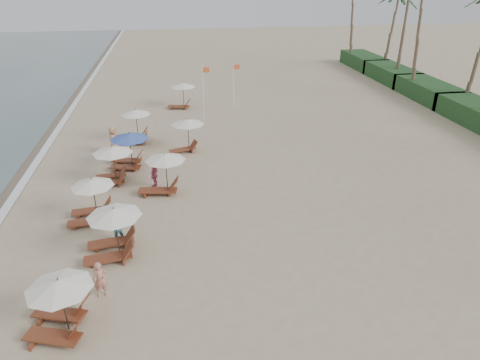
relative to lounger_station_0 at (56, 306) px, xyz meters
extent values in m
plane|color=tan|center=(6.53, 3.32, -1.08)|extent=(160.00, 160.00, 0.00)
cube|color=#6B5E4C|center=(-5.97, 13.32, -1.08)|extent=(3.20, 140.00, 0.01)
cube|color=white|center=(-4.67, 13.32, -1.07)|extent=(0.50, 140.00, 0.02)
cube|color=#193D1C|center=(28.53, 17.82, -0.28)|extent=(3.20, 8.00, 1.60)
cube|color=#193D1C|center=(28.53, 25.32, -0.28)|extent=(3.20, 8.00, 1.60)
cube|color=#193D1C|center=(28.53, 32.82, -0.28)|extent=(3.20, 8.00, 1.60)
cube|color=#193D1C|center=(28.53, 40.32, -0.28)|extent=(3.20, 8.00, 1.60)
cylinder|color=brown|center=(29.43, 21.32, 3.82)|extent=(0.36, 0.36, 9.80)
cylinder|color=brown|center=(27.63, 26.52, 4.22)|extent=(0.36, 0.36, 10.60)
cylinder|color=brown|center=(28.53, 31.72, 4.62)|extent=(0.36, 0.36, 11.40)
cylinder|color=brown|center=(29.43, 36.92, 3.42)|extent=(0.36, 0.36, 9.00)
cylinder|color=brown|center=(27.63, 42.12, 3.82)|extent=(0.36, 0.36, 9.80)
cylinder|color=black|center=(0.22, 0.00, -0.05)|extent=(0.05, 0.05, 2.06)
cone|color=white|center=(0.22, 0.00, 0.88)|extent=(2.22, 2.22, 0.35)
cylinder|color=black|center=(1.58, 4.22, 0.02)|extent=(0.05, 0.05, 2.21)
cone|color=white|center=(1.58, 4.22, 1.02)|extent=(2.33, 2.33, 0.35)
cylinder|color=black|center=(0.25, 7.33, 0.00)|extent=(0.05, 0.05, 2.17)
cone|color=white|center=(0.25, 7.33, 0.99)|extent=(2.08, 2.08, 0.35)
cylinder|color=black|center=(0.76, 11.54, -0.02)|extent=(0.05, 0.05, 2.13)
cone|color=white|center=(0.76, 11.54, 0.95)|extent=(2.28, 2.28, 0.35)
cylinder|color=black|center=(1.54, 13.63, -0.01)|extent=(0.05, 0.05, 2.15)
cone|color=#3956AA|center=(1.54, 13.63, 0.97)|extent=(2.41, 2.41, 0.35)
cylinder|color=black|center=(1.70, 18.05, 0.08)|extent=(0.05, 0.05, 2.32)
cone|color=white|center=(1.70, 18.05, 1.14)|extent=(2.08, 2.08, 0.35)
cylinder|color=black|center=(3.71, 9.96, -0.01)|extent=(0.05, 0.05, 2.15)
cone|color=white|center=(3.71, 9.96, 0.97)|extent=(2.24, 2.24, 0.35)
cylinder|color=black|center=(5.22, 15.84, -0.01)|extent=(0.05, 0.05, 2.15)
cone|color=white|center=(5.22, 15.84, 0.97)|extent=(2.24, 2.24, 0.35)
cylinder|color=black|center=(5.30, 26.14, -0.01)|extent=(0.05, 0.05, 2.15)
cone|color=white|center=(5.30, 26.14, 0.97)|extent=(2.24, 2.24, 0.35)
imported|color=tan|center=(1.18, 1.59, -0.34)|extent=(0.60, 0.44, 1.49)
imported|color=teal|center=(1.40, 5.33, -0.34)|extent=(0.83, 0.71, 1.48)
imported|color=#A8435E|center=(3.01, 10.59, -0.33)|extent=(0.63, 0.95, 1.50)
imported|color=tan|center=(0.23, 16.07, -0.13)|extent=(0.80, 1.04, 1.91)
cylinder|color=silver|center=(6.74, 21.62, 1.24)|extent=(0.08, 0.08, 4.64)
cube|color=#DE5429|center=(7.02, 21.62, 3.16)|extent=(0.55, 0.02, 0.40)
cylinder|color=silver|center=(9.68, 25.17, 0.95)|extent=(0.08, 0.08, 4.07)
cube|color=#DE5429|center=(9.96, 25.17, 2.59)|extent=(0.55, 0.02, 0.40)
camera|label=1|loc=(4.34, -11.93, 10.16)|focal=32.21mm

